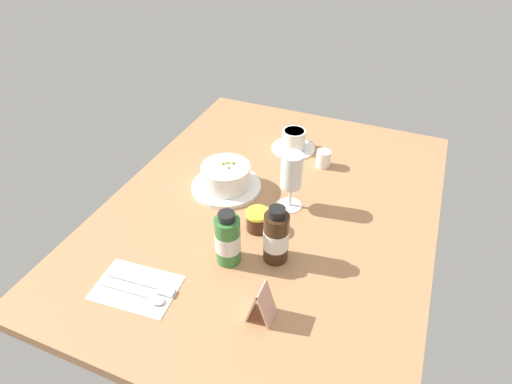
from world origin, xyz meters
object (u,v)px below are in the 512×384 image
at_px(porridge_bowl, 226,177).
at_px(jam_jar, 259,220).
at_px(menu_card, 261,303).
at_px(sauce_bottle_green, 228,239).
at_px(wine_glass, 292,174).
at_px(creamer_jug, 324,158).
at_px(sauce_bottle_brown, 276,237).
at_px(cutlery_setting, 138,288).
at_px(coffee_cup, 294,141).

relative_size(porridge_bowl, jam_jar, 3.23).
bearing_deg(jam_jar, menu_card, 23.15).
bearing_deg(sauce_bottle_green, wine_glass, 164.36).
xyz_separation_m(porridge_bowl, creamer_jug, (-0.21, 0.22, -0.01)).
height_order(porridge_bowl, sauce_bottle_green, sauce_bottle_green).
xyz_separation_m(sauce_bottle_brown, sauce_bottle_green, (0.05, -0.10, -0.00)).
distance_m(jam_jar, menu_card, 0.26).
distance_m(cutlery_setting, sauce_bottle_green, 0.22).
distance_m(creamer_jug, menu_card, 0.58).
bearing_deg(coffee_cup, menu_card, 12.69).
bearing_deg(creamer_jug, menu_card, 2.87).
bearing_deg(jam_jar, wine_glass, 159.94).
height_order(wine_glass, sauce_bottle_brown, wine_glass).
bearing_deg(wine_glass, jam_jar, -20.06).
xyz_separation_m(coffee_cup, sauce_bottle_brown, (0.47, 0.11, 0.04)).
height_order(coffee_cup, wine_glass, wine_glass).
xyz_separation_m(coffee_cup, jam_jar, (0.39, 0.04, -0.00)).
xyz_separation_m(coffee_cup, sauce_bottle_green, (0.52, 0.02, 0.03)).
xyz_separation_m(wine_glass, jam_jar, (0.12, -0.04, -0.08)).
relative_size(coffee_cup, sauce_bottle_brown, 0.93).
xyz_separation_m(sauce_bottle_green, menu_card, (0.12, 0.13, -0.02)).
distance_m(wine_glass, sauce_bottle_brown, 0.20).
bearing_deg(porridge_bowl, cutlery_setting, -3.03).
bearing_deg(menu_card, sauce_bottle_green, -132.81).
relative_size(sauce_bottle_brown, sauce_bottle_green, 1.06).
bearing_deg(coffee_cup, porridge_bowl, -21.68).
height_order(wine_glass, sauce_bottle_green, wine_glass).
relative_size(jam_jar, sauce_bottle_green, 0.43).
distance_m(cutlery_setting, menu_card, 0.28).
xyz_separation_m(cutlery_setting, sauce_bottle_green, (-0.15, 0.14, 0.06)).
distance_m(porridge_bowl, menu_card, 0.44).
bearing_deg(porridge_bowl, jam_jar, 50.39).
bearing_deg(jam_jar, sauce_bottle_brown, 43.49).
xyz_separation_m(cutlery_setting, wine_glass, (-0.39, 0.21, 0.10)).
bearing_deg(sauce_bottle_green, creamer_jug, 167.78).
bearing_deg(wine_glass, cutlery_setting, -28.27).
bearing_deg(sauce_bottle_brown, wine_glass, -170.96).
distance_m(jam_jar, sauce_bottle_green, 0.13).
relative_size(porridge_bowl, sauce_bottle_brown, 1.31).
bearing_deg(porridge_bowl, coffee_cup, 158.32).
bearing_deg(menu_card, coffee_cup, -167.31).
relative_size(sauce_bottle_green, menu_card, 1.58).
height_order(sauce_bottle_brown, sauce_bottle_green, sauce_bottle_brown).
bearing_deg(sauce_bottle_green, cutlery_setting, -43.21).
relative_size(cutlery_setting, sauce_bottle_green, 1.34).
bearing_deg(sauce_bottle_green, porridge_bowl, -153.35).
relative_size(porridge_bowl, cutlery_setting, 1.04).
relative_size(sauce_bottle_brown, menu_card, 1.68).
bearing_deg(sauce_bottle_green, coffee_cup, -178.32).
height_order(coffee_cup, menu_card, menu_card).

